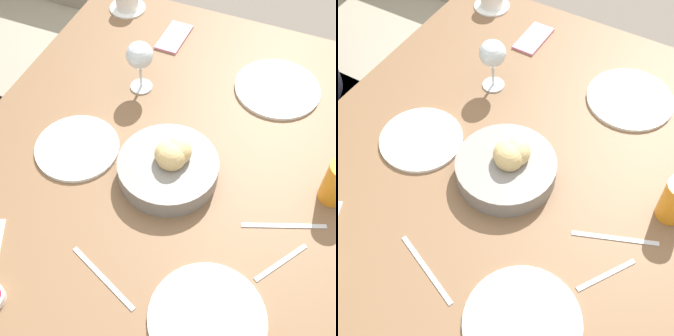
% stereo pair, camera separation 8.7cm
% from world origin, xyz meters
% --- Properties ---
extents(ground_plane, '(10.00, 10.00, 0.00)m').
position_xyz_m(ground_plane, '(0.00, 0.00, 0.00)').
color(ground_plane, '#6B6056').
extents(dining_table, '(1.24, 1.04, 0.73)m').
position_xyz_m(dining_table, '(0.00, 0.00, 0.64)').
color(dining_table, brown).
rests_on(dining_table, ground_plane).
extents(bread_basket, '(0.25, 0.25, 0.11)m').
position_xyz_m(bread_basket, '(-0.07, -0.03, 0.77)').
color(bread_basket, gray).
rests_on(bread_basket, dining_table).
extents(plate_near_left, '(0.24, 0.24, 0.01)m').
position_xyz_m(plate_near_left, '(-0.38, -0.24, 0.74)').
color(plate_near_left, white).
rests_on(plate_near_left, dining_table).
extents(plate_near_right, '(0.25, 0.25, 0.01)m').
position_xyz_m(plate_near_right, '(0.33, -0.20, 0.74)').
color(plate_near_right, white).
rests_on(plate_near_right, dining_table).
extents(plate_far_center, '(0.22, 0.22, 0.01)m').
position_xyz_m(plate_far_center, '(-0.09, 0.23, 0.74)').
color(plate_far_center, white).
rests_on(plate_far_center, dining_table).
extents(wine_glass, '(0.08, 0.08, 0.16)m').
position_xyz_m(wine_glass, '(0.19, 0.17, 0.84)').
color(wine_glass, silver).
rests_on(wine_glass, dining_table).
extents(fork_silver, '(0.09, 0.19, 0.00)m').
position_xyz_m(fork_silver, '(-0.38, -0.00, 0.73)').
color(fork_silver, '#B7B7BC').
rests_on(fork_silver, dining_table).
extents(knife_silver, '(0.08, 0.19, 0.00)m').
position_xyz_m(knife_silver, '(-0.10, -0.33, 0.73)').
color(knife_silver, '#B7B7BC').
rests_on(knife_silver, dining_table).
extents(spoon_coffee, '(0.13, 0.09, 0.00)m').
position_xyz_m(spoon_coffee, '(-0.20, -0.35, 0.73)').
color(spoon_coffee, '#B7B7BC').
rests_on(spoon_coffee, dining_table).
extents(cell_phone, '(0.15, 0.08, 0.01)m').
position_xyz_m(cell_phone, '(0.44, 0.17, 0.74)').
color(cell_phone, pink).
rests_on(cell_phone, dining_table).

